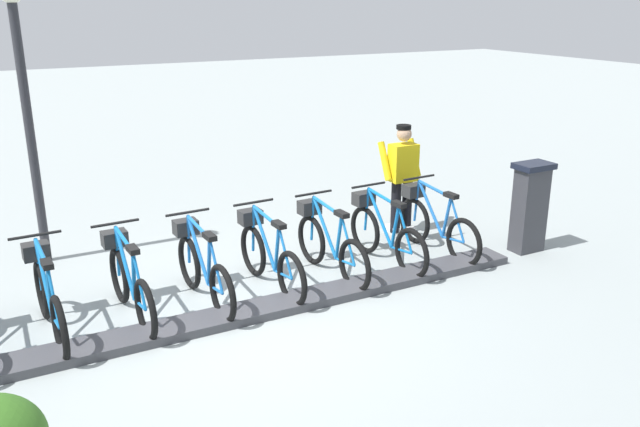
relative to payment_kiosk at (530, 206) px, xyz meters
The scene contains 12 objects.
ground_plane 4.43m from the payment_kiosk, 90.70° to the left, with size 60.00×60.00×0.00m, color #A1AAA9.
dock_rail_base 4.43m from the payment_kiosk, 90.70° to the left, with size 0.44×7.58×0.10m, color #47474C.
payment_kiosk is the anchor object (origin of this frame).
bike_docked_0 1.35m from the payment_kiosk, 64.47° to the left, with size 1.72×0.54×1.02m.
bike_docked_1 2.14m from the payment_kiosk, 74.38° to the left, with size 1.72×0.54×1.02m.
bike_docked_2 2.96m from the payment_kiosk, 78.82° to the left, with size 1.72×0.54×1.02m.
bike_docked_3 3.79m from the payment_kiosk, 81.31° to the left, with size 1.72×0.54×1.02m.
bike_docked_4 4.63m from the payment_kiosk, 82.90° to the left, with size 1.72×0.54×1.02m.
bike_docked_5 5.47m from the payment_kiosk, 83.99° to the left, with size 1.72×0.54×1.02m.
bike_docked_6 6.31m from the payment_kiosk, 84.80° to the left, with size 1.72×0.54×1.02m.
worker_near_rack 1.88m from the payment_kiosk, 37.53° to the left, with size 0.47×0.63×1.66m.
lamp_post 6.92m from the payment_kiosk, 65.14° to the left, with size 0.32×0.32×3.68m.
Camera 1 is at (-6.34, 2.36, 3.44)m, focal length 37.15 mm.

